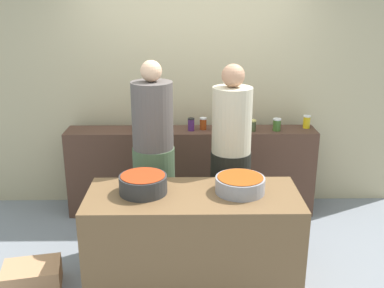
{
  "coord_description": "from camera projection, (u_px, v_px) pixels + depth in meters",
  "views": [
    {
      "loc": [
        -0.05,
        -3.55,
        2.35
      ],
      "look_at": [
        0.0,
        0.35,
        1.05
      ],
      "focal_mm": 42.06,
      "sensor_mm": 36.0,
      "label": 1
    }
  ],
  "objects": [
    {
      "name": "ground",
      "position": [
        192.0,
        265.0,
        4.11
      ],
      "size": [
        12.0,
        12.0,
        0.0
      ],
      "primitive_type": "plane",
      "color": "gray"
    },
    {
      "name": "storefront_wall",
      "position": [
        191.0,
        75.0,
        5.01
      ],
      "size": [
        4.8,
        0.12,
        3.0
      ],
      "primitive_type": "cube",
      "color": "tan",
      "rests_on": "ground"
    },
    {
      "name": "display_shelf",
      "position": [
        191.0,
        171.0,
        5.0
      ],
      "size": [
        2.7,
        0.36,
        0.96
      ],
      "primitive_type": "cube",
      "color": "#4D3327",
      "rests_on": "ground"
    },
    {
      "name": "prep_table",
      "position": [
        193.0,
        241.0,
        3.69
      ],
      "size": [
        1.7,
        0.7,
        0.85
      ],
      "primitive_type": "cube",
      "color": "brown",
      "rests_on": "ground"
    },
    {
      "name": "preserve_jar_0",
      "position": [
        137.0,
        125.0,
        4.78
      ],
      "size": [
        0.08,
        0.08,
        0.12
      ],
      "color": "red",
      "rests_on": "display_shelf"
    },
    {
      "name": "preserve_jar_1",
      "position": [
        191.0,
        124.0,
        4.8
      ],
      "size": [
        0.07,
        0.07,
        0.14
      ],
      "color": "#49235F",
      "rests_on": "display_shelf"
    },
    {
      "name": "preserve_jar_2",
      "position": [
        203.0,
        123.0,
        4.84
      ],
      "size": [
        0.08,
        0.08,
        0.13
      ],
      "color": "#943913",
      "rests_on": "display_shelf"
    },
    {
      "name": "preserve_jar_3",
      "position": [
        216.0,
        126.0,
        4.78
      ],
      "size": [
        0.09,
        0.09,
        0.12
      ],
      "color": "#B22F0C",
      "rests_on": "display_shelf"
    },
    {
      "name": "preserve_jar_4",
      "position": [
        237.0,
        122.0,
        4.88
      ],
      "size": [
        0.07,
        0.07,
        0.15
      ],
      "color": "orange",
      "rests_on": "display_shelf"
    },
    {
      "name": "preserve_jar_5",
      "position": [
        252.0,
        125.0,
        4.79
      ],
      "size": [
        0.08,
        0.08,
        0.12
      ],
      "color": "#3C4326",
      "rests_on": "display_shelf"
    },
    {
      "name": "preserve_jar_6",
      "position": [
        277.0,
        125.0,
        4.79
      ],
      "size": [
        0.09,
        0.09,
        0.13
      ],
      "color": "#3A5E25",
      "rests_on": "display_shelf"
    },
    {
      "name": "preserve_jar_7",
      "position": [
        307.0,
        122.0,
        4.89
      ],
      "size": [
        0.08,
        0.08,
        0.14
      ],
      "color": "gold",
      "rests_on": "display_shelf"
    },
    {
      "name": "cooking_pot_left",
      "position": [
        143.0,
        184.0,
        3.56
      ],
      "size": [
        0.38,
        0.38,
        0.15
      ],
      "color": "#2D2D2D",
      "rests_on": "prep_table"
    },
    {
      "name": "cooking_pot_center",
      "position": [
        240.0,
        185.0,
        3.58
      ],
      "size": [
        0.4,
        0.4,
        0.13
      ],
      "color": "gray",
      "rests_on": "prep_table"
    },
    {
      "name": "cook_with_tongs",
      "position": [
        154.0,
        166.0,
        4.21
      ],
      "size": [
        0.39,
        0.39,
        1.81
      ],
      "color": "#485F41",
      "rests_on": "ground"
    },
    {
      "name": "cook_in_cap",
      "position": [
        230.0,
        169.0,
        4.17
      ],
      "size": [
        0.37,
        0.37,
        1.78
      ],
      "color": "black",
      "rests_on": "ground"
    },
    {
      "name": "bread_crate",
      "position": [
        32.0,
        277.0,
        3.76
      ],
      "size": [
        0.52,
        0.42,
        0.21
      ],
      "primitive_type": "cube",
      "rotation": [
        0.0,
        0.0,
        0.2
      ],
      "color": "tan",
      "rests_on": "ground"
    }
  ]
}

